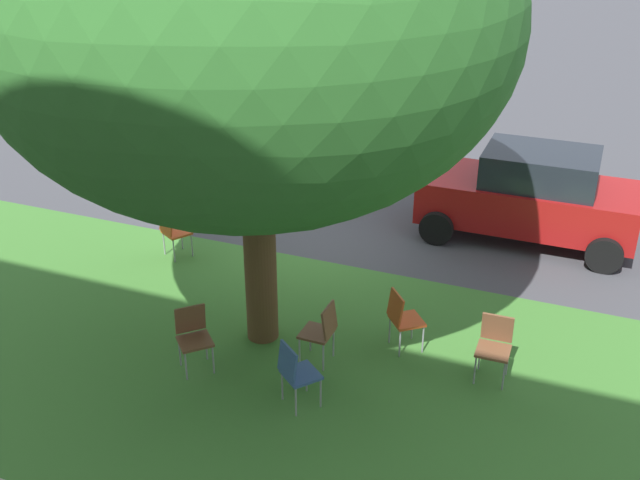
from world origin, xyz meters
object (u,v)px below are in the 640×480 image
at_px(chair_1, 495,343).
at_px(chair_3, 193,333).
at_px(chair_0, 296,371).
at_px(chair_2, 173,229).
at_px(parked_car, 531,194).
at_px(chair_4, 402,316).
at_px(street_tree, 251,21).
at_px(chair_5, 322,329).

distance_m(chair_1, chair_3, 3.88).
distance_m(chair_0, chair_2, 4.55).
distance_m(chair_2, parked_car, 6.26).
relative_size(chair_4, parked_car, 0.24).
height_order(chair_0, chair_2, same).
bearing_deg(street_tree, chair_5, 164.85).
xyz_separation_m(chair_3, parked_car, (-3.49, -5.67, 0.32)).
height_order(chair_1, parked_car, parked_car).
xyz_separation_m(chair_1, chair_2, (5.64, -1.37, 0.00)).
bearing_deg(parked_car, chair_5, 68.17).
height_order(chair_5, parked_car, parked_car).
bearing_deg(street_tree, chair_3, 63.11).
xyz_separation_m(street_tree, chair_0, (-1.05, 1.24, -3.83)).
relative_size(chair_0, parked_car, 0.24).
bearing_deg(chair_5, street_tree, -15.15).
bearing_deg(chair_4, chair_3, 30.64).
bearing_deg(chair_0, chair_3, -8.73).
bearing_deg(chair_0, chair_5, -87.08).
xyz_separation_m(street_tree, chair_5, (-1.01, 0.27, -3.83)).
bearing_deg(chair_5, parked_car, -111.83).
xyz_separation_m(chair_1, chair_4, (1.27, -0.17, 0.00)).
bearing_deg(street_tree, chair_4, -167.33).
height_order(chair_0, chair_5, same).
relative_size(street_tree, chair_3, 7.60).
height_order(street_tree, chair_2, street_tree).
distance_m(chair_2, chair_3, 3.28).
bearing_deg(chair_1, chair_0, 35.23).
height_order(chair_3, parked_car, parked_car).
xyz_separation_m(chair_2, chair_3, (-1.97, 2.63, 0.00)).
height_order(street_tree, chair_0, street_tree).
height_order(chair_1, chair_3, same).
xyz_separation_m(street_tree, chair_2, (2.47, -1.63, -3.83)).
bearing_deg(chair_2, chair_5, 151.30).
bearing_deg(chair_4, parked_car, -104.36).
xyz_separation_m(chair_4, chair_5, (0.89, 0.70, 0.00)).
bearing_deg(chair_3, chair_4, -149.36).
height_order(street_tree, chair_3, street_tree).
relative_size(chair_5, parked_car, 0.24).
height_order(chair_2, chair_3, same).
distance_m(chair_4, parked_car, 4.39).
bearing_deg(chair_0, street_tree, -49.55).
bearing_deg(chair_1, parked_car, -87.62).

